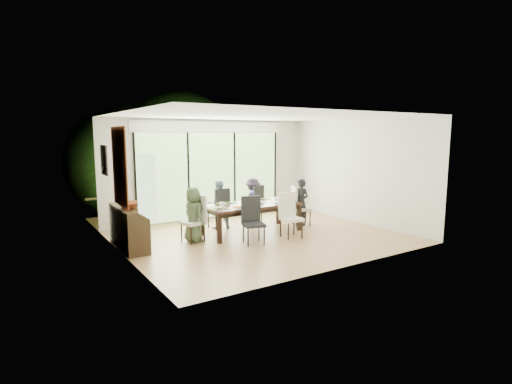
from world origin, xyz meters
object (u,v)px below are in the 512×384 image
cup_b (259,202)px  cup_c (277,198)px  chair_near_left (254,221)px  person_far_left (218,205)px  chair_left_end (193,219)px  sideboard (129,227)px  cup_a (222,204)px  chair_far_left (218,208)px  table_top (252,205)px  person_left_end (193,215)px  vase (252,201)px  chair_far_right (252,204)px  bowl (129,205)px  person_right_end (301,202)px  person_far_right (253,201)px  chair_right_end (302,205)px  chair_near_right (291,216)px  laptop (222,208)px

cup_b → cup_c: (0.65, 0.20, 0.00)m
chair_near_left → person_far_left: (0.05, 1.70, 0.09)m
chair_left_end → sideboard: 1.32m
cup_a → person_far_left: bearing=69.8°
chair_far_left → person_far_left: (0.00, -0.02, 0.09)m
table_top → person_far_left: person_far_left is taller
chair_far_left → cup_c: chair_far_left is taller
person_left_end → sideboard: size_ratio=0.79×
vase → chair_far_right: bearing=58.0°
table_top → cup_b: (0.15, -0.10, 0.07)m
chair_near_left → bowl: bearing=169.9°
person_right_end → person_far_right: bearing=-144.5°
person_far_left → person_far_right: same height
cup_a → cup_c: size_ratio=1.00×
chair_near_left → chair_far_left: bearing=103.0°
chair_far_right → cup_c: size_ratio=8.87×
chair_far_right → sideboard: (-3.33, -0.57, -0.08)m
chair_left_end → chair_right_end: 3.00m
chair_far_left → chair_far_right: same height
cup_a → cup_b: bearing=-16.4°
chair_far_right → person_right_end: bearing=118.1°
chair_near_right → person_far_left: 1.95m
vase → bowl: 2.84m
chair_near_right → bowl: (-3.28, 1.05, 0.40)m
chair_near_left → laptop: bearing=129.1°
chair_left_end → chair_far_right: size_ratio=1.00×
person_left_end → cup_c: bearing=-98.2°
chair_far_left → chair_near_left: size_ratio=1.00×
chair_right_end → cup_c: (-0.70, 0.10, 0.23)m
chair_left_end → person_far_right: size_ratio=0.85×
chair_far_right → cup_b: (-0.40, -0.95, 0.23)m
cup_a → vase: bearing=-7.6°
person_far_left → chair_right_end: bearing=171.3°
chair_left_end → laptop: 0.69m
table_top → cup_b: 0.19m
person_left_end → person_right_end: (2.96, 0.00, 0.00)m
chair_near_left → cup_a: 1.06m
chair_near_left → laptop: chair_near_left is taller
chair_far_left → cup_c: size_ratio=8.87×
chair_right_end → cup_a: 2.22m
chair_near_right → cup_a: 1.59m
chair_far_right → person_left_end: (-2.03, -0.85, 0.09)m
chair_right_end → bowl: (-4.28, 0.18, 0.40)m
table_top → chair_left_end: chair_left_end is taller
chair_right_end → person_left_end: 2.98m
chair_left_end → person_far_left: (1.05, 0.83, 0.09)m
table_top → vase: 0.11m
person_far_right → bowl: bearing=6.6°
person_left_end → bowl: (-1.30, 0.18, 0.31)m
person_far_left → cup_c: 1.45m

